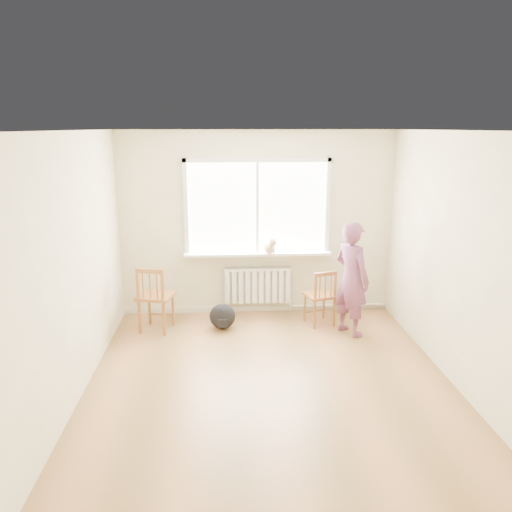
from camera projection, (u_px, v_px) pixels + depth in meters
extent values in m
plane|color=#A77144|center=(270.00, 383.00, 5.48)|extent=(4.50, 4.50, 0.00)
plane|color=white|center=(272.00, 130.00, 4.80)|extent=(4.50, 4.50, 0.00)
cube|color=beige|center=(257.00, 224.00, 7.32)|extent=(4.00, 0.01, 2.70)
cube|color=white|center=(257.00, 207.00, 7.23)|extent=(2.00, 0.02, 1.30)
cube|color=white|center=(257.00, 160.00, 7.04)|extent=(2.12, 0.05, 0.06)
cube|color=white|center=(186.00, 208.00, 7.15)|extent=(0.06, 0.05, 1.42)
cube|color=white|center=(328.00, 207.00, 7.28)|extent=(0.06, 0.05, 1.42)
cube|color=white|center=(257.00, 208.00, 7.21)|extent=(0.04, 0.05, 1.30)
cube|color=white|center=(258.00, 254.00, 7.32)|extent=(2.15, 0.22, 0.04)
cube|color=white|center=(257.00, 285.00, 7.50)|extent=(1.00, 0.02, 0.55)
cube|color=white|center=(258.00, 286.00, 7.45)|extent=(1.00, 0.10, 0.51)
cube|color=white|center=(258.00, 269.00, 7.39)|extent=(1.00, 0.12, 0.03)
cylinder|color=silver|center=(339.00, 305.00, 7.65)|extent=(1.40, 0.04, 0.04)
cube|color=beige|center=(257.00, 308.00, 7.63)|extent=(4.00, 0.03, 0.08)
cube|color=#995C2C|center=(156.00, 296.00, 6.82)|extent=(0.55, 0.54, 0.04)
cylinder|color=#995C2C|center=(173.00, 309.00, 7.02)|extent=(0.04, 0.04, 0.49)
cylinder|color=#995C2C|center=(149.00, 308.00, 7.08)|extent=(0.04, 0.04, 0.49)
cylinder|color=#995C2C|center=(164.00, 318.00, 6.68)|extent=(0.04, 0.04, 0.49)
cylinder|color=#995C2C|center=(139.00, 317.00, 6.75)|extent=(0.04, 0.04, 0.49)
cylinder|color=#995C2C|center=(163.00, 303.00, 6.63)|extent=(0.04, 0.04, 0.93)
cylinder|color=#995C2C|center=(139.00, 301.00, 6.69)|extent=(0.04, 0.04, 0.93)
cube|color=#995C2C|center=(149.00, 271.00, 6.55)|extent=(0.37, 0.13, 0.06)
cylinder|color=#995C2C|center=(157.00, 286.00, 6.58)|extent=(0.02, 0.02, 0.37)
cylinder|color=#995C2C|center=(150.00, 285.00, 6.60)|extent=(0.02, 0.02, 0.37)
cylinder|color=#995C2C|center=(143.00, 285.00, 6.62)|extent=(0.02, 0.02, 0.37)
cube|color=#995C2C|center=(320.00, 295.00, 7.04)|extent=(0.50, 0.48, 0.04)
cylinder|color=#995C2C|center=(324.00, 305.00, 7.29)|extent=(0.03, 0.03, 0.43)
cylinder|color=#995C2C|center=(305.00, 307.00, 7.18)|extent=(0.03, 0.03, 0.43)
cylinder|color=#995C2C|center=(334.00, 312.00, 7.01)|extent=(0.03, 0.03, 0.43)
cylinder|color=#995C2C|center=(315.00, 314.00, 6.91)|extent=(0.03, 0.03, 0.43)
cylinder|color=#995C2C|center=(335.00, 299.00, 6.96)|extent=(0.04, 0.04, 0.81)
cylinder|color=#995C2C|center=(315.00, 301.00, 6.86)|extent=(0.04, 0.04, 0.81)
cube|color=#995C2C|center=(326.00, 274.00, 6.81)|extent=(0.32, 0.13, 0.05)
cylinder|color=#995C2C|center=(331.00, 285.00, 6.89)|extent=(0.02, 0.02, 0.33)
cylinder|color=#995C2C|center=(325.00, 286.00, 6.86)|extent=(0.02, 0.02, 0.33)
cylinder|color=#995C2C|center=(320.00, 287.00, 6.83)|extent=(0.02, 0.02, 0.33)
imported|color=#B53C3C|center=(352.00, 279.00, 6.64)|extent=(0.61, 0.67, 1.54)
ellipsoid|color=#CEB68C|center=(269.00, 247.00, 7.23)|extent=(0.24, 0.30, 0.19)
sphere|color=#CEB68C|center=(273.00, 242.00, 7.09)|extent=(0.11, 0.11, 0.11)
cone|color=#CEB68C|center=(271.00, 239.00, 7.07)|extent=(0.03, 0.03, 0.04)
cone|color=#CEB68C|center=(275.00, 238.00, 7.09)|extent=(0.03, 0.03, 0.04)
cylinder|color=#CEB68C|center=(266.00, 249.00, 7.37)|extent=(0.07, 0.17, 0.02)
cylinder|color=#CEB68C|center=(270.00, 252.00, 7.14)|extent=(0.02, 0.02, 0.10)
cylinder|color=#CEB68C|center=(274.00, 251.00, 7.16)|extent=(0.02, 0.02, 0.10)
ellipsoid|color=black|center=(222.00, 316.00, 6.93)|extent=(0.40, 0.33, 0.36)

